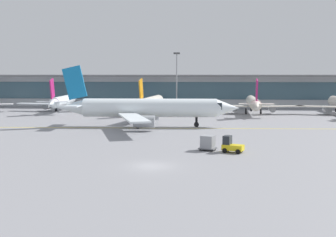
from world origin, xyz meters
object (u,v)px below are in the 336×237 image
taxiing_regional_jet (148,108)px  baggage_tug (231,145)px  gate_airplane_1 (64,101)px  gate_airplane_3 (253,103)px  gate_airplane_2 (151,102)px  apron_light_mast_1 (177,78)px  cargo_dolly_lead (208,142)px

taxiing_regional_jet → baggage_tug: 28.57m
gate_airplane_1 → gate_airplane_3: 49.61m
gate_airplane_1 → gate_airplane_3: (49.48, -3.57, 0.00)m
gate_airplane_2 → apron_light_mast_1: (5.82, 12.26, 5.96)m
taxiing_regional_jet → gate_airplane_2: bearing=93.3°
gate_airplane_3 → taxiing_regional_jet: (-22.78, -28.15, 0.78)m
gate_airplane_2 → gate_airplane_3: size_ratio=1.00×
gate_airplane_1 → taxiing_regional_jet: taxiing_regional_jet is taller
gate_airplane_3 → apron_light_mast_1: 24.46m
gate_airplane_1 → baggage_tug: (40.58, -56.57, -1.76)m
cargo_dolly_lead → apron_light_mast_1: 65.72m
gate_airplane_2 → cargo_dolly_lead: bearing=-159.9°
gate_airplane_2 → gate_airplane_3: bearing=-86.2°
taxiing_regional_jet → cargo_dolly_lead: 26.22m
gate_airplane_2 → apron_light_mast_1: size_ratio=1.69×
gate_airplane_3 → gate_airplane_1: bearing=88.7°
cargo_dolly_lead → apron_light_mast_1: bearing=118.3°
baggage_tug → apron_light_mast_1: 67.28m
gate_airplane_2 → gate_airplane_3: (25.71, -0.66, 0.00)m
cargo_dolly_lead → gate_airplane_1: bearing=145.4°
gate_airplane_1 → cargo_dolly_lead: size_ratio=10.53×
gate_airplane_1 → gate_airplane_2: bearing=-101.1°
baggage_tug → cargo_dolly_lead: size_ratio=1.16×
cargo_dolly_lead → apron_light_mast_1: size_ratio=0.16×
apron_light_mast_1 → baggage_tug: bearing=-80.5°
taxiing_regional_jet → baggage_tug: taxiing_regional_jet is taller
gate_airplane_2 → taxiing_regional_jet: size_ratio=0.77×
gate_airplane_3 → apron_light_mast_1: size_ratio=1.69×
gate_airplane_3 → taxiing_regional_jet: taxiing_regional_jet is taller
baggage_tug → cargo_dolly_lead: (-2.93, 1.14, 0.16)m
taxiing_regional_jet → gate_airplane_3: bearing=48.5°
taxiing_regional_jet → cargo_dolly_lead: bearing=-67.7°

